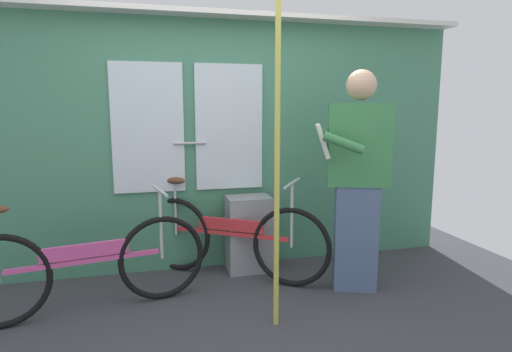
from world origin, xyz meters
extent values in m
cube|color=#38383D|center=(0.00, 0.00, -0.02)|extent=(5.58, 3.83, 0.04)
cube|color=#427F60|center=(0.00, 1.12, 1.10)|extent=(4.58, 0.08, 2.20)
cube|color=silver|center=(-0.55, 1.07, 1.28)|extent=(0.60, 0.02, 1.10)
cube|color=silver|center=(0.15, 1.07, 1.28)|extent=(0.60, 0.02, 1.10)
cylinder|color=#B2B2B7|center=(-0.20, 1.05, 1.14)|extent=(0.28, 0.02, 0.02)
cube|color=silver|center=(0.00, 1.02, 2.22)|extent=(4.58, 0.28, 0.04)
torus|color=black|center=(-0.49, 0.48, 0.32)|extent=(0.65, 0.17, 0.65)
cube|color=#D14C93|center=(-1.01, 0.38, 0.38)|extent=(1.00, 0.22, 0.03)
cube|color=#D14C93|center=(-1.01, 0.38, 0.46)|extent=(0.58, 0.14, 0.10)
cylinder|color=#B7B7BC|center=(-0.49, 0.48, 0.59)|extent=(0.02, 0.02, 0.52)
cylinder|color=#B7B7BC|center=(-0.49, 0.48, 0.85)|extent=(0.11, 0.44, 0.02)
torus|color=black|center=(0.54, 0.46, 0.33)|extent=(0.57, 0.40, 0.66)
torus|color=black|center=(-0.34, 1.05, 0.33)|extent=(0.57, 0.40, 0.66)
cube|color=red|center=(0.10, 0.76, 0.39)|extent=(0.86, 0.59, 0.03)
cube|color=red|center=(0.10, 0.76, 0.47)|extent=(0.50, 0.35, 0.10)
cylinder|color=#B7B7BC|center=(-0.34, 1.05, 0.58)|extent=(0.02, 0.02, 0.49)
ellipsoid|color=brown|center=(-0.34, 1.05, 0.82)|extent=(0.22, 0.19, 0.06)
cylinder|color=#B7B7BC|center=(0.54, 0.46, 0.60)|extent=(0.02, 0.02, 0.53)
cylinder|color=#B7B7BC|center=(0.54, 0.46, 0.86)|extent=(0.26, 0.38, 0.02)
cube|color=slate|center=(1.02, 0.30, 0.42)|extent=(0.38, 0.28, 0.85)
cube|color=#387F47|center=(1.02, 0.30, 1.17)|extent=(0.52, 0.35, 0.64)
sphere|color=tan|center=(1.02, 0.30, 1.62)|extent=(0.23, 0.23, 0.23)
cube|color=silver|center=(0.76, 0.40, 1.20)|extent=(0.22, 0.36, 0.26)
cylinder|color=#387F47|center=(0.82, 0.15, 1.20)|extent=(0.31, 0.17, 0.17)
cylinder|color=#387F47|center=(0.96, 0.55, 1.20)|extent=(0.31, 0.17, 0.17)
cube|color=gray|center=(0.29, 0.90, 0.34)|extent=(0.38, 0.28, 0.67)
cylinder|color=#C6C14C|center=(0.24, -0.10, 1.10)|extent=(0.04, 0.04, 2.20)
camera|label=1|loc=(-0.56, -2.70, 1.45)|focal=30.12mm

